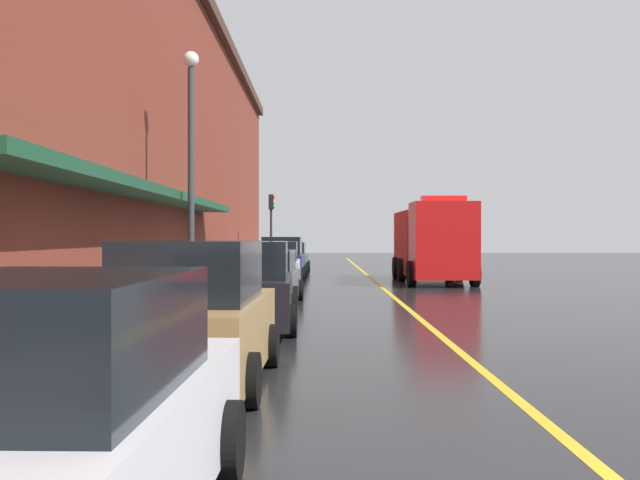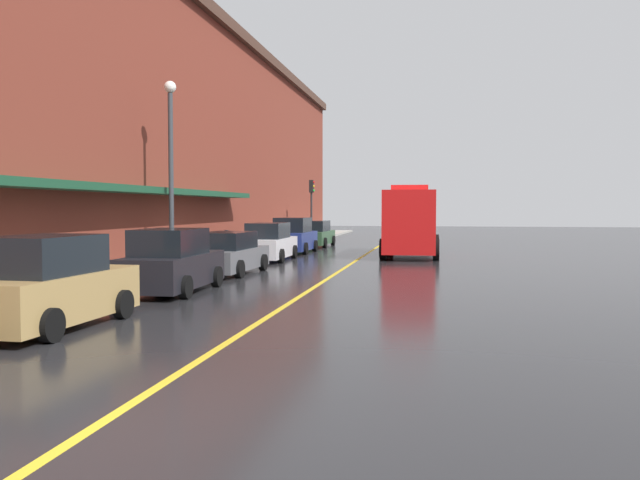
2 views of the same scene
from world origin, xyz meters
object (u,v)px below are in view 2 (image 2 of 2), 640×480
Objects in this scene: parking_meter_1 at (226,240)px; traffic_light_near at (312,198)px; parked_car_4 at (269,243)px; parked_car_6 at (315,234)px; parked_car_5 at (293,237)px; street_lamp_left at (171,155)px; parked_car_1 at (49,286)px; parked_car_2 at (172,263)px; parking_meter_0 at (278,232)px; fire_truck at (412,223)px; parked_car_3 at (229,254)px.

parking_meter_1 is 0.31× the size of traffic_light_near.
parked_car_6 is (0.03, 11.10, -0.05)m from parked_car_4.
parked_car_5 is 0.60× the size of street_lamp_left.
parked_car_6 is (0.06, 28.49, -0.10)m from parked_car_1.
traffic_light_near is at bearing 1.22° from parked_car_2.
parked_car_2 is at bearing -80.97° from parking_meter_1.
parking_meter_1 is (-1.36, -2.12, 0.24)m from parked_car_4.
parked_car_2 is 9.54m from parking_meter_1.
parked_car_4 is 11.10m from parked_car_6.
traffic_light_near reaches higher than parking_meter_0.
fire_truck is (6.42, -1.18, 0.78)m from parked_car_5.
traffic_light_near is (-1.43, 28.45, 2.30)m from parked_car_2.
parked_car_1 is 0.62× the size of street_lamp_left.
parked_car_1 is 11.47m from street_lamp_left.
parked_car_1 is 22.42m from fire_truck.
fire_truck reaches higher than parked_car_4.
street_lamp_left reaches higher than parked_car_1.
parked_car_6 is at bearing 1.76° from parked_car_3.
parked_car_3 is at bearing -178.87° from parked_car_6.
fire_truck is at bearing -21.80° from parking_meter_0.
parked_car_6 is at bearing -0.92° from parked_car_4.
fire_truck is 9.95m from parking_meter_1.
parking_meter_1 is (-1.50, 9.42, 0.20)m from parked_car_2.
parked_car_3 is 1.12× the size of parked_car_5.
parked_car_6 is 1.08× the size of traffic_light_near.
parking_meter_0 is (-1.34, 1.93, 0.17)m from parked_car_5.
parked_car_6 is 3.51× the size of parking_meter_0.
parked_car_3 reaches higher than parking_meter_0.
parked_car_5 is at bearing -55.23° from parking_meter_0.
parked_car_2 is at bearing -178.58° from parked_car_5.
parked_car_3 is 4.22m from street_lamp_left.
parked_car_5 is at bearing -179.56° from parked_car_6.
traffic_light_near is (-1.27, 34.29, 2.28)m from parked_car_1.
fire_truck reaches higher than parking_meter_1.
parked_car_2 reaches higher than parking_meter_1.
fire_truck is 15.03m from traffic_light_near.
parked_car_4 reaches higher than parking_meter_0.
parked_car_3 is 0.99× the size of parked_car_6.
parked_car_1 is at bearing -85.02° from parking_meter_1.
parked_car_2 is (0.17, 5.84, -0.02)m from parked_car_1.
parked_car_2 is at bearing -22.16° from fire_truck.
parked_car_4 is 3.44× the size of parking_meter_1.
street_lamp_left reaches higher than parked_car_5.
parked_car_2 is at bearing -177.79° from parked_car_3.
parked_car_5 is at bearing 2.12° from parked_car_3.
traffic_light_near reaches higher than parked_car_2.
parked_car_4 is 3.44× the size of parking_meter_0.
parked_car_5 is (-0.10, 11.43, 0.15)m from parked_car_3.
parked_car_3 is at bearing -178.61° from parked_car_5.
fire_truck is at bearing -99.51° from parked_car_5.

